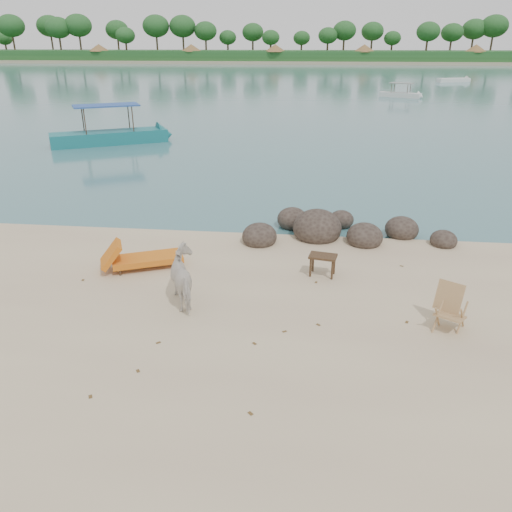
{
  "coord_description": "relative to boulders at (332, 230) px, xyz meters",
  "views": [
    {
      "loc": [
        1.38,
        -8.46,
        5.56
      ],
      "look_at": [
        0.23,
        2.0,
        1.0
      ],
      "focal_mm": 35.0,
      "sensor_mm": 36.0,
      "label": 1
    }
  ],
  "objects": [
    {
      "name": "water",
      "position": [
        -2.12,
        83.94,
        -0.21
      ],
      "size": [
        400.0,
        400.0,
        0.0
      ],
      "primitive_type": "plane",
      "color": "#346569",
      "rests_on": "ground"
    },
    {
      "name": "far_shore",
      "position": [
        -2.12,
        163.94,
        -0.21
      ],
      "size": [
        420.0,
        90.0,
        1.4
      ],
      "primitive_type": "cube",
      "color": "tan",
      "rests_on": "ground"
    },
    {
      "name": "far_scenery",
      "position": [
        -2.09,
        130.64,
        2.94
      ],
      "size": [
        420.0,
        18.0,
        9.5
      ],
      "color": "#1E4C1E",
      "rests_on": "ground"
    },
    {
      "name": "boulders",
      "position": [
        0.0,
        0.0,
        0.0
      ],
      "size": [
        6.31,
        2.91,
        1.12
      ],
      "rotation": [
        0.0,
        0.0,
        0.29
      ],
      "color": "#2E241E",
      "rests_on": "ground"
    },
    {
      "name": "cow",
      "position": [
        -3.41,
        -4.64,
        0.42
      ],
      "size": [
        1.28,
        1.62,
        1.25
      ],
      "primitive_type": "imported",
      "rotation": [
        0.0,
        0.0,
        3.63
      ],
      "color": "silver",
      "rests_on": "ground"
    },
    {
      "name": "side_table",
      "position": [
        -0.32,
        -2.88,
        0.07
      ],
      "size": [
        0.75,
        0.56,
        0.55
      ],
      "primitive_type": null,
      "rotation": [
        0.0,
        0.0,
        -0.19
      ],
      "color": "#362015",
      "rests_on": "ground"
    },
    {
      "name": "lounge_chair",
      "position": [
        -4.91,
        -2.87,
        0.13
      ],
      "size": [
        2.39,
        1.63,
        0.68
      ],
      "primitive_type": null,
      "rotation": [
        0.0,
        0.0,
        0.41
      ],
      "color": "#C96617",
      "rests_on": "ground"
    },
    {
      "name": "deck_chair",
      "position": [
        2.26,
        -5.21,
        0.26
      ],
      "size": [
        0.85,
        0.87,
        0.93
      ],
      "primitive_type": null,
      "rotation": [
        0.0,
        0.0,
        -0.56
      ],
      "color": "tan",
      "rests_on": "ground"
    },
    {
      "name": "boat_near",
      "position": [
        -12.56,
        14.03,
        1.59
      ],
      "size": [
        7.29,
        5.04,
        3.59
      ],
      "primitive_type": null,
      "rotation": [
        0.0,
        0.0,
        0.5
      ],
      "color": "#16696E",
      "rests_on": "water"
    },
    {
      "name": "boat_mid",
      "position": [
        8.49,
        42.71,
        0.99
      ],
      "size": [
        4.85,
        3.19,
        2.39
      ],
      "primitive_type": null,
      "rotation": [
        0.0,
        0.0,
        -0.47
      ],
      "color": "silver",
      "rests_on": "water"
    },
    {
      "name": "boat_far",
      "position": [
        19.52,
        65.37,
        0.12
      ],
      "size": [
        5.65,
        3.12,
        0.65
      ],
      "primitive_type": null,
      "rotation": [
        0.0,
        0.0,
        0.36
      ],
      "color": "silver",
      "rests_on": "water"
    },
    {
      "name": "dead_leaves",
      "position": [
        -2.13,
        -5.87,
        -0.2
      ],
      "size": [
        8.22,
        7.09,
        0.0
      ],
      "color": "brown",
      "rests_on": "ground"
    }
  ]
}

